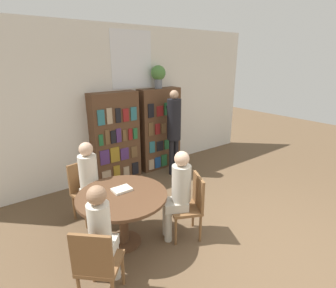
{
  "coord_description": "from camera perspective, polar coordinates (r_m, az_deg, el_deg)",
  "views": [
    {
      "loc": [
        -2.7,
        -1.37,
        2.39
      ],
      "look_at": [
        -0.25,
        1.86,
        1.05
      ],
      "focal_mm": 28.0,
      "sensor_mm": 36.0,
      "label": 1
    }
  ],
  "objects": [
    {
      "name": "open_book_on_table",
      "position": [
        3.52,
        -10.02,
        -9.72
      ],
      "size": [
        0.24,
        0.18,
        0.03
      ],
      "color": "silver",
      "rests_on": "reading_table"
    },
    {
      "name": "flower_vase",
      "position": [
        5.62,
        -2.13,
        14.9
      ],
      "size": [
        0.31,
        0.31,
        0.47
      ],
      "color": "slate",
      "rests_on": "bookshelf_right"
    },
    {
      "name": "bookshelf_right",
      "position": [
        5.81,
        -1.87,
        3.27
      ],
      "size": [
        0.95,
        0.34,
        1.78
      ],
      "color": "brown",
      "rests_on": "ground_plane"
    },
    {
      "name": "chair_near_camera",
      "position": [
        2.87,
        -15.18,
        -23.67
      ],
      "size": [
        0.57,
        0.57,
        0.89
      ],
      "rotation": [
        0.0,
        0.0,
        -0.76
      ],
      "color": "brown",
      "rests_on": "ground_plane"
    },
    {
      "name": "reading_table",
      "position": [
        3.5,
        -9.87,
        -12.57
      ],
      "size": [
        1.16,
        1.16,
        0.74
      ],
      "color": "brown",
      "rests_on": "ground_plane"
    },
    {
      "name": "wall_back",
      "position": [
        5.56,
        -7.67,
        8.98
      ],
      "size": [
        6.4,
        0.07,
        3.0
      ],
      "color": "silver",
      "rests_on": "ground_plane"
    },
    {
      "name": "chair_left_side",
      "position": [
        4.23,
        -17.56,
        -9.15
      ],
      "size": [
        0.47,
        0.47,
        0.89
      ],
      "rotation": [
        0.0,
        0.0,
        -2.96
      ],
      "color": "brown",
      "rests_on": "ground_plane"
    },
    {
      "name": "librarian_standing",
      "position": [
        5.38,
        1.29,
        4.27
      ],
      "size": [
        0.29,
        0.56,
        1.78
      ],
      "color": "black",
      "rests_on": "ground_plane"
    },
    {
      "name": "seated_reader_left",
      "position": [
        4.0,
        -16.55,
        -7.16
      ],
      "size": [
        0.32,
        0.39,
        1.26
      ],
      "rotation": [
        0.0,
        0.0,
        -2.96
      ],
      "color": "silver",
      "rests_on": "ground_plane"
    },
    {
      "name": "seated_reader_back",
      "position": [
        2.88,
        -14.14,
        -18.27
      ],
      "size": [
        0.38,
        0.39,
        1.25
      ],
      "rotation": [
        0.0,
        0.0,
        -0.76
      ],
      "color": "silver",
      "rests_on": "ground_plane"
    },
    {
      "name": "bookshelf_left",
      "position": [
        5.29,
        -11.37,
        1.4
      ],
      "size": [
        0.95,
        0.34,
        1.78
      ],
      "color": "brown",
      "rests_on": "ground_plane"
    },
    {
      "name": "ground_plane",
      "position": [
        3.85,
        21.7,
        -21.54
      ],
      "size": [
        16.0,
        16.0,
        0.0
      ],
      "primitive_type": "plane",
      "color": "brown"
    },
    {
      "name": "chair_far_side",
      "position": [
        3.68,
        4.99,
        -12.71
      ],
      "size": [
        0.53,
        0.53,
        0.89
      ],
      "rotation": [
        0.0,
        0.0,
        1.13
      ],
      "color": "brown",
      "rests_on": "ground_plane"
    },
    {
      "name": "seated_reader_right",
      "position": [
        3.53,
        2.23,
        -9.99
      ],
      "size": [
        0.4,
        0.37,
        1.26
      ],
      "rotation": [
        0.0,
        0.0,
        1.13
      ],
      "color": "beige",
      "rests_on": "ground_plane"
    }
  ]
}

